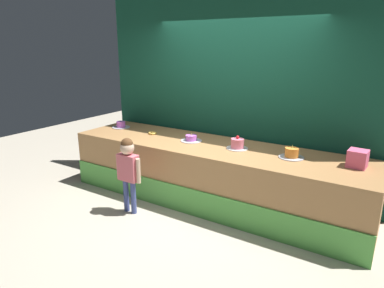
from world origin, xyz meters
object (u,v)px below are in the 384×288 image
(cake_center_right, at_px, (237,144))
(cake_center_left, at_px, (191,139))
(donut, at_px, (153,133))
(cake_far_right, at_px, (292,154))
(child_figure, at_px, (128,165))
(cake_far_left, at_px, (121,125))
(pink_box, at_px, (358,159))

(cake_center_right, bearing_deg, cake_center_left, -179.46)
(donut, xyz_separation_m, cake_center_left, (0.72, -0.02, 0.02))
(donut, xyz_separation_m, cake_far_right, (2.16, 0.00, 0.04))
(child_figure, bearing_deg, cake_far_left, 136.72)
(pink_box, height_order, cake_far_left, pink_box)
(donut, bearing_deg, cake_far_right, 0.00)
(pink_box, distance_m, cake_far_left, 3.60)
(cake_center_left, distance_m, cake_far_right, 1.44)
(child_figure, xyz_separation_m, cake_far_right, (1.81, 0.94, 0.21))
(cake_center_left, distance_m, cake_center_right, 0.72)
(pink_box, xyz_separation_m, donut, (-2.88, -0.06, -0.08))
(donut, distance_m, cake_far_right, 2.16)
(cake_far_left, bearing_deg, cake_far_right, -1.24)
(cake_center_right, distance_m, cake_far_right, 0.72)
(child_figure, bearing_deg, cake_far_right, 27.54)
(child_figure, bearing_deg, cake_center_left, 68.21)
(pink_box, height_order, cake_far_right, pink_box)
(child_figure, xyz_separation_m, cake_far_left, (-1.07, 1.01, 0.20))
(cake_far_left, xyz_separation_m, cake_far_right, (2.88, -0.06, 0.01))
(cake_center_left, height_order, cake_center_right, cake_center_right)
(cake_far_left, height_order, cake_far_right, cake_far_right)
(pink_box, bearing_deg, child_figure, -158.30)
(child_figure, relative_size, pink_box, 5.06)
(child_figure, distance_m, pink_box, 2.74)
(cake_far_left, bearing_deg, pink_box, 0.01)
(cake_far_right, bearing_deg, cake_center_left, -179.37)
(cake_far_right, bearing_deg, donut, -180.00)
(pink_box, bearing_deg, cake_center_right, -177.14)
(cake_center_right, xyz_separation_m, cake_far_right, (0.72, 0.01, -0.01))
(pink_box, bearing_deg, cake_far_right, -175.02)
(pink_box, xyz_separation_m, cake_center_right, (-1.44, -0.07, -0.04))
(cake_center_right, height_order, cake_far_right, cake_center_right)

